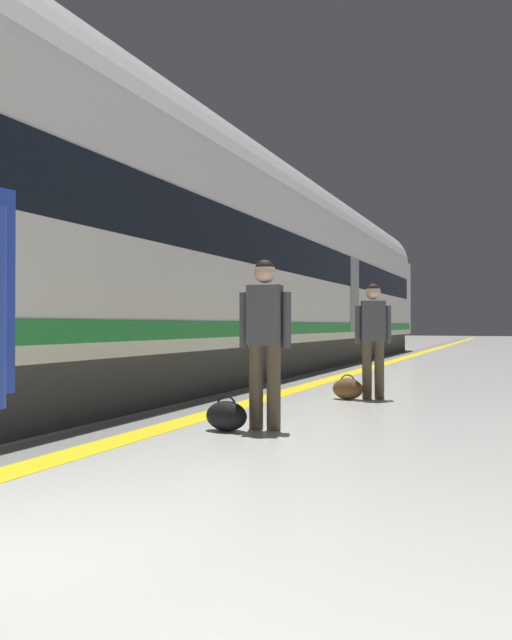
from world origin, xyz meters
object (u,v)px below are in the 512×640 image
(high_speed_train, at_px, (169,243))
(duffel_bag_mid, at_px, (348,389))
(passenger_near, at_px, (265,331))
(passenger_mid, at_px, (373,332))
(duffel_bag_near, at_px, (226,416))

(high_speed_train, distance_m, duffel_bag_mid, 4.11)
(passenger_near, xyz_separation_m, duffel_bag_mid, (0.13, 2.73, -0.86))
(passenger_mid, bearing_deg, duffel_bag_near, -103.63)
(duffel_bag_mid, bearing_deg, duffel_bag_near, -98.66)
(duffel_bag_mid, bearing_deg, high_speed_train, 170.77)
(high_speed_train, relative_size, passenger_mid, 21.94)
(passenger_near, bearing_deg, duffel_bag_mid, 87.23)
(high_speed_train, xyz_separation_m, passenger_near, (3.20, -3.27, -1.50))
(duffel_bag_near, relative_size, duffel_bag_mid, 1.00)
(high_speed_train, xyz_separation_m, duffel_bag_mid, (3.33, -0.54, -2.35))
(high_speed_train, distance_m, passenger_mid, 3.97)
(duffel_bag_near, distance_m, duffel_bag_mid, 3.00)
(passenger_near, distance_m, duffel_bag_near, 0.94)
(passenger_near, relative_size, duffel_bag_mid, 3.95)
(passenger_near, relative_size, passenger_mid, 1.04)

